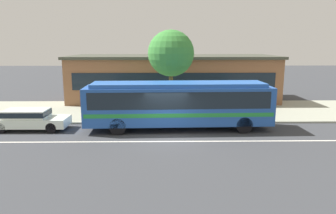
# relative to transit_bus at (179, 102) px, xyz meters

# --- Properties ---
(ground_plane) EXTENTS (120.00, 120.00, 0.00)m
(ground_plane) POSITION_rel_transit_bus_xyz_m (-0.77, -1.75, -1.72)
(ground_plane) COLOR #37393D
(sidewalk_slab) EXTENTS (60.00, 8.00, 0.12)m
(sidewalk_slab) POSITION_rel_transit_bus_xyz_m (-0.77, 5.35, -1.66)
(sidewalk_slab) COLOR #989A88
(sidewalk_slab) RESTS_ON ground_plane
(lane_stripe_center) EXTENTS (56.00, 0.16, 0.01)m
(lane_stripe_center) POSITION_rel_transit_bus_xyz_m (-0.77, -2.55, -1.71)
(lane_stripe_center) COLOR silver
(lane_stripe_center) RESTS_ON ground_plane
(transit_bus) EXTENTS (11.48, 2.80, 2.95)m
(transit_bus) POSITION_rel_transit_bus_xyz_m (0.00, 0.00, 0.00)
(transit_bus) COLOR #2453AA
(transit_bus) RESTS_ON ground_plane
(sedan_behind_bus) EXTENTS (4.59, 1.78, 1.29)m
(sedan_behind_bus) POSITION_rel_transit_bus_xyz_m (-9.28, 0.01, -0.99)
(sedan_behind_bus) COLOR white
(sedan_behind_bus) RESTS_ON ground_plane
(pedestrian_waiting_near_sign) EXTENTS (0.44, 0.44, 1.64)m
(pedestrian_waiting_near_sign) POSITION_rel_transit_bus_xyz_m (4.54, 3.18, -0.64)
(pedestrian_waiting_near_sign) COLOR #302E37
(pedestrian_waiting_near_sign) RESTS_ON sidewalk_slab
(pedestrian_walking_along_curb) EXTENTS (0.36, 0.36, 1.70)m
(pedestrian_walking_along_curb) POSITION_rel_transit_bus_xyz_m (2.56, 2.21, -0.60)
(pedestrian_walking_along_curb) COLOR #29333C
(pedestrian_walking_along_curb) RESTS_ON sidewalk_slab
(pedestrian_standing_by_tree) EXTENTS (0.47, 0.47, 1.70)m
(pedestrian_standing_by_tree) POSITION_rel_transit_bus_xyz_m (0.95, 2.64, -0.60)
(pedestrian_standing_by_tree) COLOR #71654C
(pedestrian_standing_by_tree) RESTS_ON sidewalk_slab
(street_tree_near_stop) EXTENTS (3.37, 3.37, 6.16)m
(street_tree_near_stop) POSITION_rel_transit_bus_xyz_m (-0.37, 3.98, 2.86)
(street_tree_near_stop) COLOR brown
(street_tree_near_stop) RESTS_ON sidewalk_slab
(station_building) EXTENTS (18.86, 7.45, 4.21)m
(station_building) POSITION_rel_transit_bus_xyz_m (-0.03, 10.56, 0.40)
(station_building) COLOR brown
(station_building) RESTS_ON ground_plane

